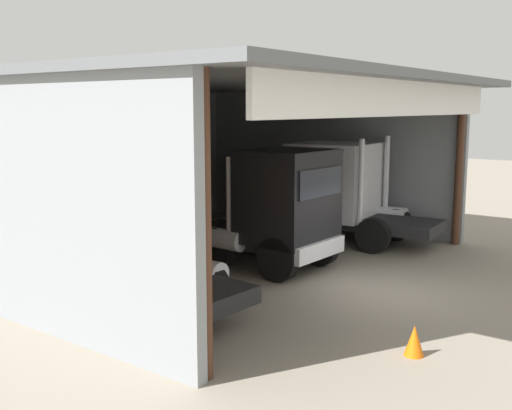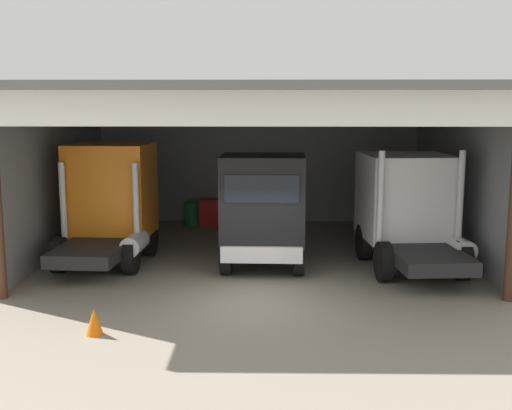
{
  "view_description": "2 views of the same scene",
  "coord_description": "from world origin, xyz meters",
  "views": [
    {
      "loc": [
        -13.21,
        -6.1,
        4.4
      ],
      "look_at": [
        0.0,
        3.66,
        1.75
      ],
      "focal_mm": 42.64,
      "sensor_mm": 36.0,
      "label": 1
    },
    {
      "loc": [
        0.29,
        -14.48,
        4.72
      ],
      "look_at": [
        0.0,
        3.66,
        1.75
      ],
      "focal_mm": 43.93,
      "sensor_mm": 36.0,
      "label": 2
    }
  ],
  "objects": [
    {
      "name": "truck_white_left_bay",
      "position": [
        4.41,
        3.42,
        1.73
      ],
      "size": [
        2.83,
        5.06,
        3.46
      ],
      "rotation": [
        0.0,
        0.0,
        0.07
      ],
      "color": "white",
      "rests_on": "ground"
    },
    {
      "name": "traffic_cone",
      "position": [
        -3.23,
        -2.24,
        0.28
      ],
      "size": [
        0.36,
        0.36,
        0.56
      ],
      "primitive_type": "cone",
      "color": "orange",
      "rests_on": "ground"
    },
    {
      "name": "workshop_shed",
      "position": [
        0.0,
        5.95,
        3.64
      ],
      "size": [
        13.37,
        11.71,
        5.2
      ],
      "color": "gray",
      "rests_on": "ground"
    },
    {
      "name": "truck_orange_center_right_bay",
      "position": [
        -4.37,
        3.9,
        1.81
      ],
      "size": [
        2.59,
        4.61,
        3.51
      ],
      "rotation": [
        0.0,
        0.0,
        -0.06
      ],
      "color": "orange",
      "rests_on": "ground"
    },
    {
      "name": "tool_cart",
      "position": [
        -1.86,
        9.52,
        0.5
      ],
      "size": [
        0.9,
        0.6,
        1.0
      ],
      "primitive_type": "cube",
      "color": "red",
      "rests_on": "ground"
    },
    {
      "name": "truck_black_center_bay",
      "position": [
        0.19,
        3.06,
        1.71
      ],
      "size": [
        2.51,
        4.37,
        3.29
      ],
      "rotation": [
        0.0,
        0.0,
        3.11
      ],
      "color": "black",
      "rests_on": "ground"
    },
    {
      "name": "oil_drum",
      "position": [
        -2.6,
        9.44,
        0.46
      ],
      "size": [
        0.58,
        0.58,
        0.92
      ],
      "primitive_type": "cylinder",
      "color": "#197233",
      "rests_on": "ground"
    },
    {
      "name": "ground_plane",
      "position": [
        0.0,
        0.0,
        0.0
      ],
      "size": [
        80.0,
        80.0,
        0.0
      ],
      "primitive_type": "plane",
      "color": "gray",
      "rests_on": "ground"
    }
  ]
}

